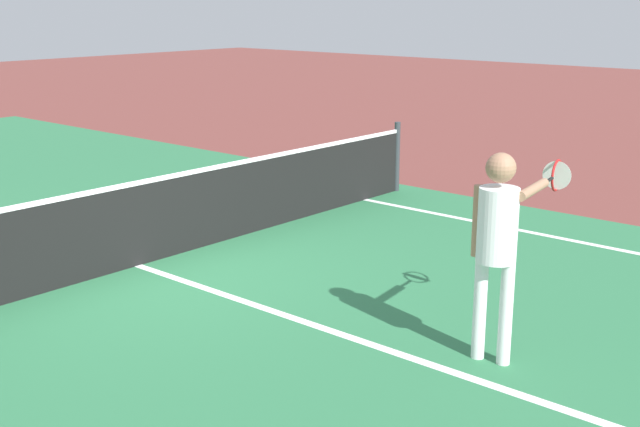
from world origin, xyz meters
TOP-DOWN VIEW (x-y plane):
  - ground_plane at (0.00, 0.00)m, footprint 60.00×60.00m
  - court_surface_inbounds at (0.00, 0.00)m, footprint 10.62×24.40m
  - line_center_service at (0.00, -3.20)m, footprint 0.10×6.40m
  - net at (0.00, 0.00)m, footprint 9.89×0.09m
  - player_near at (0.42, -4.21)m, footprint 1.25×0.42m

SIDE VIEW (x-z plane):
  - ground_plane at x=0.00m, z-range 0.00..0.00m
  - court_surface_inbounds at x=0.00m, z-range 0.00..0.00m
  - line_center_service at x=0.00m, z-range 0.00..0.01m
  - net at x=0.00m, z-range -0.04..1.03m
  - player_near at x=0.42m, z-range 0.22..1.96m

